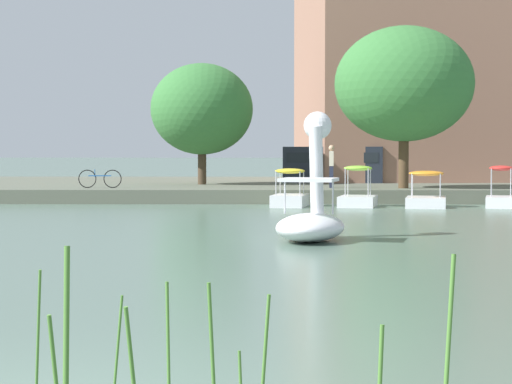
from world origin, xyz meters
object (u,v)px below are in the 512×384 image
pedal_boat_orange (426,196)px  person_on_path (331,164)px  swan_boat (311,210)px  tree_broadleaf_right (202,109)px  bicycle_parked (100,179)px  pedal_boat_lime (358,196)px  parked_van (334,163)px  tree_broadleaf_left (404,84)px  pedal_boat_red (501,196)px  pedal_boat_yellow (290,195)px

pedal_boat_orange → person_on_path: size_ratio=1.39×
swan_boat → tree_broadleaf_right: size_ratio=0.46×
swan_boat → bicycle_parked: (-8.05, 17.38, 0.23)m
pedal_boat_lime → parked_van: bearing=91.3°
pedal_boat_orange → tree_broadleaf_right: (-8.94, 8.24, 3.60)m
tree_broadleaf_left → person_on_path: (-2.94, 0.32, -3.30)m
tree_broadleaf_right → parked_van: tree_broadleaf_right is taller
swan_boat → pedal_boat_orange: swan_boat is taller
tree_broadleaf_left → pedal_boat_red: bearing=-51.4°
tree_broadleaf_left → person_on_path: size_ratio=3.75×
pedal_boat_yellow → tree_broadleaf_right: bearing=116.3°
swan_boat → person_on_path: bearing=84.9°
pedal_boat_orange → tree_broadleaf_left: 5.87m
tree_broadleaf_right → person_on_path: size_ratio=3.70×
pedal_boat_red → parked_van: parked_van is taller
pedal_boat_yellow → bicycle_parked: size_ratio=1.26×
pedal_boat_lime → tree_broadleaf_left: bearing=58.0°
pedal_boat_lime → pedal_boat_yellow: bearing=179.1°
pedal_boat_yellow → tree_broadleaf_left: (4.74, 3.45, 4.39)m
pedal_boat_yellow → pedal_boat_lime: 2.55m
pedal_boat_red → tree_broadleaf_right: size_ratio=0.33×
swan_boat → bicycle_parked: bearing=114.9°
pedal_boat_orange → tree_broadleaf_right: tree_broadleaf_right is taller
pedal_boat_yellow → pedal_boat_red: (7.82, -0.42, -0.04)m
pedal_boat_lime → person_on_path: bearing=101.3°
swan_boat → pedal_boat_lime: swan_boat is taller
tree_broadleaf_left → person_on_path: 4.44m
tree_broadleaf_left → tree_broadleaf_right: (-8.62, 4.41, -0.83)m
person_on_path → pedal_boat_yellow: bearing=-115.4°
pedal_boat_red → bicycle_parked: bearing=165.7°
swan_boat → pedal_boat_orange: (4.82, 13.44, -0.31)m
bicycle_parked → pedal_boat_lime: bearing=-19.2°
pedal_boat_lime → pedal_boat_orange: bearing=-7.6°
pedal_boat_orange → bicycle_parked: 13.47m
parked_van → bicycle_parked: bearing=-145.4°
swan_boat → person_on_path: swan_boat is taller
pedal_boat_orange → tree_broadleaf_left: tree_broadleaf_left is taller
pedal_boat_lime → person_on_path: size_ratio=1.32×
person_on_path → parked_van: 6.79m
person_on_path → parked_van: person_on_path is taller
person_on_path → swan_boat: bearing=-95.1°
swan_boat → pedal_boat_red: 15.40m
pedal_boat_red → pedal_boat_orange: bearing=179.2°
parked_van → tree_broadleaf_left: bearing=-71.2°
pedal_boat_lime → swan_boat: bearing=-99.5°
pedal_boat_lime → tree_broadleaf_right: bearing=129.1°
tree_broadleaf_left → tree_broadleaf_right: size_ratio=1.01×
tree_broadleaf_right → pedal_boat_red: bearing=-35.3°
bicycle_parked → tree_broadleaf_left: bearing=-0.5°
pedal_boat_orange → bicycle_parked: size_ratio=1.36×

